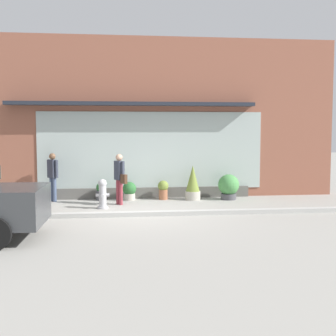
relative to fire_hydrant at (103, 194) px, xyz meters
The scene contains 11 objects.
ground_plane 1.53m from the fire_hydrant, 48.54° to the right, with size 60.00×60.00×0.00m, color #9E9B93.
curb_strip 1.66m from the fire_hydrant, 53.24° to the right, with size 14.00×0.24×0.12m, color #B2B2AD.
storefront 3.18m from the fire_hydrant, 64.86° to the left, with size 14.00×0.81×5.39m.
fire_hydrant is the anchor object (origin of this frame).
pedestrian_with_handbag 0.92m from the fire_hydrant, 50.49° to the left, with size 0.40×0.60×1.56m.
pedestrian_passerby 2.25m from the fire_hydrant, 137.31° to the left, with size 0.36×0.40×1.56m.
potted_plant_corner_tall 4.28m from the fire_hydrant, 16.78° to the left, with size 0.69×0.69×0.84m.
potted_plant_near_hydrant 1.56m from the fire_hydrant, 93.10° to the left, with size 0.34×0.34×0.59m.
potted_plant_window_center 2.45m from the fire_hydrant, 37.28° to the left, with size 0.35×0.35×0.63m.
potted_plant_window_left 3.18m from the fire_hydrant, 24.07° to the left, with size 0.50×0.50×1.14m.
potted_plant_trailing_edge 1.69m from the fire_hydrant, 60.44° to the left, with size 0.45×0.45×0.60m.
Camera 1 is at (-0.62, -12.25, 2.34)m, focal length 48.72 mm.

